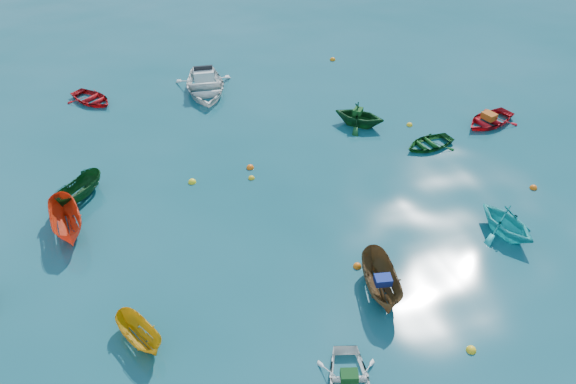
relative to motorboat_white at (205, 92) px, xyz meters
name	(u,v)px	position (x,y,z in m)	size (l,w,h in m)	color
ground	(331,271)	(1.09, -16.82, 0.00)	(160.00, 160.00, 0.00)	#0A434C
sampan_brown_mid	(380,291)	(2.42, -18.50, 0.00)	(1.24, 3.30, 1.28)	brown
sampan_yellow_mid	(142,341)	(-6.60, -17.66, 0.00)	(0.94, 2.49, 0.96)	gold
dinghy_green_e	(428,146)	(9.67, -10.20, 0.00)	(1.98, 2.76, 0.57)	#104816
dinghy_cyan_se	(504,233)	(9.04, -17.36, 0.00)	(2.45, 2.85, 1.50)	#1DB5B5
sampan_orange_n	(70,231)	(-8.64, -10.67, 0.00)	(1.28, 3.39, 1.31)	red
dinghy_green_n	(358,125)	(7.14, -6.93, 0.00)	(2.42, 2.81, 1.48)	#0F421A
dinghy_red_ne	(488,123)	(14.13, -9.31, 0.00)	(2.32, 3.25, 0.67)	red
dinghy_red_far	(92,102)	(-6.69, 1.12, 0.00)	(2.14, 2.99, 0.62)	#AB0E12
sampan_green_far	(82,198)	(-7.98, -8.42, 0.00)	(1.06, 2.82, 1.09)	#0F4318
motorboat_white	(205,92)	(0.00, 0.00, 0.00)	(3.54, 4.95, 1.63)	silver
tarp_green_a	(349,376)	(-0.46, -21.74, 0.43)	(0.58, 0.44, 0.28)	#0F3F16
tarp_blue_a	(383,280)	(2.38, -18.64, 0.79)	(0.63, 0.48, 0.30)	navy
tarp_green_b	(358,111)	(7.07, -6.87, 0.88)	(0.59, 0.44, 0.28)	#124816
tarp_orange_b	(489,116)	(14.03, -9.34, 0.52)	(0.74, 0.56, 0.36)	#C45314
buoy_ye_a	(471,350)	(4.11, -22.04, 0.00)	(0.36, 0.36, 0.36)	yellow
buoy_or_b	(357,267)	(2.18, -16.97, 0.00)	(0.35, 0.35, 0.35)	orange
buoy_or_c	(250,168)	(0.17, -8.82, 0.00)	(0.39, 0.39, 0.39)	#FD600D
buoy_ye_c	(251,179)	(-0.04, -9.69, 0.00)	(0.32, 0.32, 0.32)	gold
buoy_or_d	(533,188)	(12.43, -15.16, 0.00)	(0.36, 0.36, 0.36)	#ED5E0C
buoy_ye_d	(192,182)	(-2.85, -9.00, 0.00)	(0.39, 0.39, 0.39)	yellow
buoy_or_e	(333,60)	(9.29, 1.51, 0.00)	(0.39, 0.39, 0.39)	orange
buoy_ye_e	(409,125)	(9.83, -7.94, 0.00)	(0.34, 0.34, 0.34)	yellow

